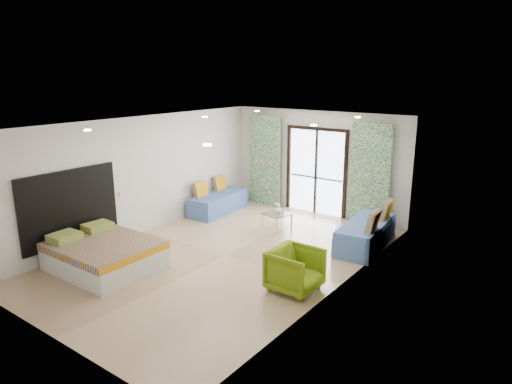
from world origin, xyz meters
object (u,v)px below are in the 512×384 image
Objects in this scene: daybed_right at (366,233)px; coffee_table at (277,215)px; armchair at (295,268)px; bed at (104,254)px; daybed_left at (218,202)px.

daybed_right is 2.22m from coffee_table.
bed is at bearing 112.35° from armchair.
daybed_left is 0.92× the size of daybed_right.
bed reaches higher than coffee_table.
coffee_table is (1.38, 3.88, 0.06)m from bed.
bed is at bearing -86.07° from daybed_left.
daybed_left is at bearing 174.23° from daybed_right.
coffee_table is 0.82× the size of armchair.
daybed_right is at bearing -5.39° from daybed_left.
bed is 3.69m from armchair.
daybed_right reaches higher than armchair.
bed is 2.37× the size of armchair.
coffee_table is 3.22m from armchair.
coffee_table is at bearing -9.74° from daybed_left.
daybed_left is 4.86m from armchair.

